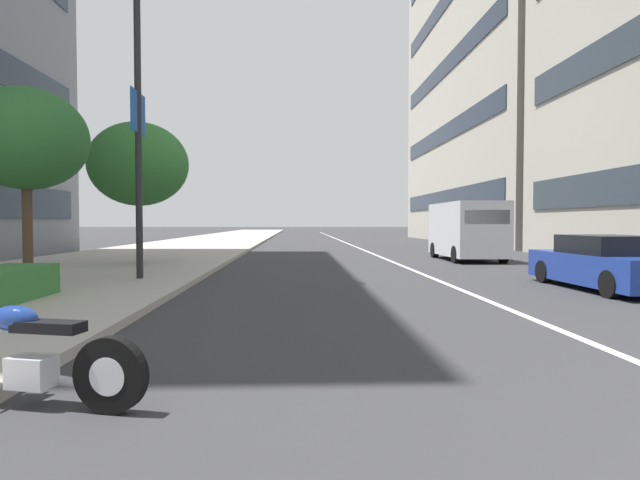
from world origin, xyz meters
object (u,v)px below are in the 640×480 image
at_px(street_lamp_with_banners, 152,95).
at_px(car_far_down_avenue, 605,264).
at_px(motorcycle_mid_row, 28,357).
at_px(street_tree_by_lamp_post, 139,164).
at_px(delivery_van_ahead, 467,230).
at_px(street_tree_mid_sidewalk, 26,139).

bearing_deg(street_lamp_with_banners, car_far_down_avenue, -98.64).
xyz_separation_m(motorcycle_mid_row, car_far_down_avenue, (7.93, -10.10, 0.18)).
height_order(street_lamp_with_banners, street_tree_by_lamp_post, street_lamp_with_banners).
distance_m(delivery_van_ahead, street_lamp_with_banners, 14.70).
bearing_deg(street_tree_mid_sidewalk, street_tree_by_lamp_post, -2.67).
bearing_deg(delivery_van_ahead, motorcycle_mid_row, 151.87).
xyz_separation_m(street_tree_mid_sidewalk, street_tree_by_lamp_post, (7.50, -0.35, 0.25)).
height_order(delivery_van_ahead, street_tree_by_lamp_post, street_tree_by_lamp_post).
distance_m(street_lamp_with_banners, street_tree_mid_sidewalk, 3.47).
xyz_separation_m(street_lamp_with_banners, street_tree_by_lamp_post, (5.43, 1.97, -1.29)).
relative_size(motorcycle_mid_row, delivery_van_ahead, 0.43).
height_order(street_lamp_with_banners, street_tree_mid_sidewalk, street_lamp_with_banners).
bearing_deg(street_lamp_with_banners, delivery_van_ahead, -53.33).
bearing_deg(street_tree_mid_sidewalk, car_far_down_avenue, -88.70).
relative_size(motorcycle_mid_row, street_lamp_with_banners, 0.27).
relative_size(street_lamp_with_banners, street_tree_mid_sidewalk, 1.80).
bearing_deg(street_lamp_with_banners, street_tree_mid_sidewalk, 131.70).
bearing_deg(motorcycle_mid_row, street_lamp_with_banners, -67.25).
bearing_deg(street_lamp_with_banners, street_tree_by_lamp_post, 19.97).
distance_m(delivery_van_ahead, street_tree_by_lamp_post, 13.94).
xyz_separation_m(car_far_down_avenue, street_tree_mid_sidewalk, (-0.31, 13.87, 2.94)).
xyz_separation_m(car_far_down_avenue, street_lamp_with_banners, (1.75, 11.55, 4.48)).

